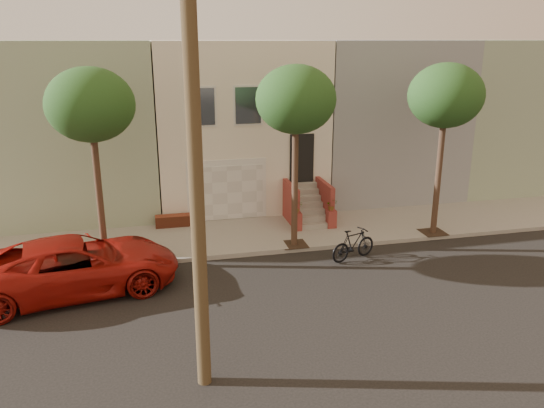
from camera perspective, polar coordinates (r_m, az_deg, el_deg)
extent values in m
plane|color=black|center=(15.67, 2.63, -10.26)|extent=(90.00, 90.00, 0.00)
cube|color=gray|center=(20.39, -1.44, -3.30)|extent=(40.00, 3.70, 0.15)
cube|color=beige|center=(25.11, -4.27, 9.00)|extent=(7.00, 8.00, 7.00)
cube|color=gray|center=(24.99, -20.01, 7.98)|extent=(6.50, 8.00, 7.00)
cube|color=gray|center=(27.01, 10.32, 9.35)|extent=(6.50, 8.00, 7.00)
cube|color=gray|center=(30.17, 21.89, 9.20)|extent=(6.50, 8.00, 7.00)
cube|color=silver|center=(21.59, -4.82, 1.51)|extent=(3.20, 0.12, 2.50)
cube|color=silver|center=(21.56, -4.79, 1.21)|extent=(2.90, 0.06, 2.20)
cube|color=gray|center=(20.21, -3.94, -3.28)|extent=(3.20, 3.70, 0.02)
cube|color=brown|center=(21.40, -10.46, -1.76)|extent=(1.40, 0.45, 0.44)
cube|color=black|center=(21.91, 3.19, 4.88)|extent=(1.00, 0.06, 2.00)
cube|color=#3F4751|center=(20.78, -7.53, 10.24)|extent=(1.00, 0.06, 1.40)
cube|color=silver|center=(20.80, -7.54, 10.25)|extent=(1.15, 0.05, 1.55)
cube|color=#3F4751|center=(21.03, -2.57, 10.45)|extent=(1.00, 0.06, 1.40)
cube|color=silver|center=(21.05, -2.58, 10.46)|extent=(1.15, 0.05, 1.55)
cube|color=#3F4751|center=(21.43, 2.25, 10.58)|extent=(1.00, 0.06, 1.40)
cube|color=silver|center=(21.45, 2.23, 10.59)|extent=(1.15, 0.05, 1.55)
cube|color=gray|center=(20.89, 4.46, -2.33)|extent=(1.20, 0.28, 0.20)
cube|color=gray|center=(21.08, 4.25, -1.57)|extent=(1.20, 0.28, 0.20)
cube|color=gray|center=(21.27, 4.03, -0.83)|extent=(1.20, 0.28, 0.20)
cube|color=gray|center=(21.46, 3.83, -0.09)|extent=(1.20, 0.28, 0.20)
cube|color=gray|center=(21.66, 3.62, 0.63)|extent=(1.20, 0.28, 0.20)
cube|color=gray|center=(21.86, 3.42, 1.33)|extent=(1.20, 0.28, 0.20)
cube|color=gray|center=(22.07, 3.22, 2.03)|extent=(1.20, 0.28, 0.20)
cube|color=maroon|center=(21.24, 2.02, 0.03)|extent=(0.18, 1.96, 1.60)
cube|color=maroon|center=(21.64, 5.61, 0.28)|extent=(0.18, 1.96, 1.60)
cube|color=maroon|center=(20.58, 2.65, -1.87)|extent=(0.35, 0.35, 0.70)
imported|color=#23491A|center=(20.40, 2.67, -0.34)|extent=(0.40, 0.35, 0.45)
cube|color=maroon|center=(20.99, 6.33, -1.57)|extent=(0.35, 0.35, 0.70)
imported|color=#23491A|center=(20.81, 6.39, -0.07)|extent=(0.41, 0.35, 0.45)
cube|color=#2D2116|center=(18.72, -17.29, -5.79)|extent=(0.90, 0.90, 0.02)
cylinder|color=#3D2C1B|center=(18.03, -17.88, 0.36)|extent=(0.22, 0.22, 4.20)
ellipsoid|color=#23491A|center=(17.44, -18.80, 9.99)|extent=(2.70, 2.57, 2.29)
cube|color=#2D2116|center=(19.27, 2.36, -4.31)|extent=(0.90, 0.90, 0.02)
cylinder|color=#3D2C1B|center=(18.60, 2.44, 1.70)|extent=(0.22, 0.22, 4.20)
ellipsoid|color=#23491A|center=(18.03, 2.57, 11.08)|extent=(2.70, 2.57, 2.29)
cube|color=#2D2116|center=(21.33, 16.77, -2.90)|extent=(0.90, 0.90, 0.02)
cylinder|color=#3D2C1B|center=(20.73, 17.27, 2.55)|extent=(0.22, 0.22, 4.20)
ellipsoid|color=#23491A|center=(20.22, 18.04, 10.94)|extent=(2.70, 2.57, 2.29)
cylinder|color=#40311E|center=(10.43, -8.20, 4.73)|extent=(0.30, 0.30, 10.00)
imported|color=maroon|center=(16.88, -20.15, -6.18)|extent=(6.34, 3.75, 1.65)
imported|color=black|center=(18.39, 8.68, -4.26)|extent=(1.90, 1.12, 1.10)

